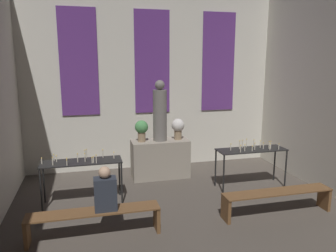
{
  "coord_description": "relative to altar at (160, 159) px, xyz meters",
  "views": [
    {
      "loc": [
        -1.72,
        3.09,
        2.86
      ],
      "look_at": [
        0.0,
        9.91,
        1.45
      ],
      "focal_mm": 35.0,
      "sensor_mm": 36.0,
      "label": 1
    }
  ],
  "objects": [
    {
      "name": "statue",
      "position": [
        0.0,
        0.0,
        1.15
      ],
      "size": [
        0.33,
        0.33,
        1.47
      ],
      "color": "slate",
      "rests_on": "altar"
    },
    {
      "name": "flower_vase_right",
      "position": [
        0.46,
        0.0,
        0.78
      ],
      "size": [
        0.32,
        0.32,
        0.52
      ],
      "color": "#937A5B",
      "rests_on": "altar"
    },
    {
      "name": "pew_back_left",
      "position": [
        -1.68,
        -2.55,
        -0.12
      ],
      "size": [
        2.14,
        0.36,
        0.47
      ],
      "color": "brown",
      "rests_on": "ground_plane"
    },
    {
      "name": "candle_rack_left",
      "position": [
        -1.87,
        -1.14,
        0.33
      ],
      "size": [
        1.58,
        0.52,
        1.08
      ],
      "color": "black",
      "rests_on": "ground_plane"
    },
    {
      "name": "candle_rack_right",
      "position": [
        1.87,
        -1.14,
        0.33
      ],
      "size": [
        1.58,
        0.52,
        1.09
      ],
      "color": "black",
      "rests_on": "ground_plane"
    },
    {
      "name": "pew_back_right",
      "position": [
        1.68,
        -2.55,
        -0.12
      ],
      "size": [
        2.14,
        0.36,
        0.47
      ],
      "color": "brown",
      "rests_on": "ground_plane"
    },
    {
      "name": "wall_back",
      "position": [
        0.0,
        0.96,
        1.91
      ],
      "size": [
        6.84,
        0.16,
        4.7
      ],
      "color": "silver",
      "rests_on": "ground_plane"
    },
    {
      "name": "person_seated",
      "position": [
        -1.49,
        -2.55,
        0.32
      ],
      "size": [
        0.36,
        0.24,
        0.74
      ],
      "color": "#282D38",
      "rests_on": "pew_back_left"
    },
    {
      "name": "flower_vase_left",
      "position": [
        -0.46,
        0.0,
        0.78
      ],
      "size": [
        0.32,
        0.32,
        0.52
      ],
      "color": "#937A5B",
      "rests_on": "altar"
    },
    {
      "name": "altar",
      "position": [
        0.0,
        0.0,
        0.0
      ],
      "size": [
        1.4,
        0.61,
        0.94
      ],
      "color": "gray",
      "rests_on": "ground_plane"
    }
  ]
}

